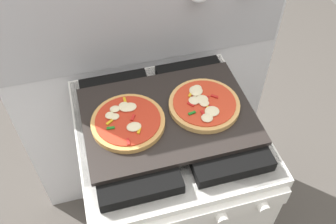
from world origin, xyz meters
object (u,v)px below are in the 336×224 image
at_px(stove, 168,189).
at_px(baking_tray, 168,116).
at_px(pizza_left, 128,121).
at_px(pizza_right, 204,104).

relative_size(stove, baking_tray, 1.67).
bearing_deg(pizza_left, stove, 1.53).
xyz_separation_m(stove, pizza_left, (-0.13, -0.00, 0.48)).
bearing_deg(pizza_right, stove, -177.88).
height_order(baking_tray, pizza_left, pizza_left).
xyz_separation_m(baking_tray, pizza_left, (-0.13, -0.01, 0.02)).
height_order(baking_tray, pizza_right, pizza_right).
relative_size(stove, pizza_right, 3.93).
bearing_deg(stove, baking_tray, 90.00).
xyz_separation_m(baking_tray, pizza_right, (0.12, 0.00, 0.02)).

